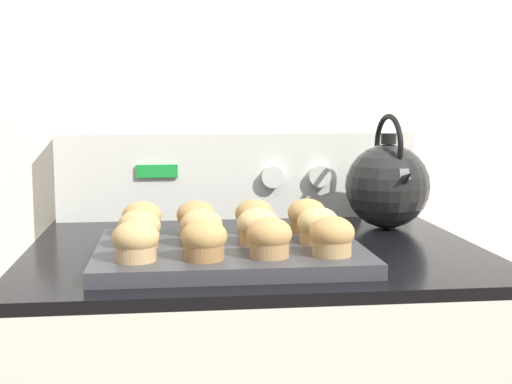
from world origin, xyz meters
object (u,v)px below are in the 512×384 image
Objects in this scene: muffin_r0_c0 at (136,242)px; muffin_r1_c3 at (318,226)px; muffin_r1_c1 at (201,228)px; muffin_r2_c1 at (196,218)px; muffin_pan at (230,252)px; muffin_r2_c3 at (307,216)px; muffin_r0_c1 at (204,240)px; muffin_r0_c2 at (266,238)px; tea_kettle at (388,184)px; muffin_r0_c3 at (332,237)px; muffin_r1_c0 at (139,229)px; muffin_r2_c2 at (252,217)px; muffin_r1_c2 at (258,227)px; muffin_r2_c0 at (142,219)px.

muffin_r1_c3 is at bearing 17.83° from muffin_r0_c0.
muffin_r2_c1 is (-0.00, 0.09, 0.00)m from muffin_r1_c1.
muffin_r2_c3 reaches higher than muffin_pan.
muffin_r0_c1 is 0.26m from muffin_r2_c3.
muffin_r0_c2 is 1.00× the size of muffin_r2_c1.
muffin_pan is 0.11m from muffin_r2_c1.
muffin_r0_c0 is 0.56m from tea_kettle.
muffin_r0_c3 is 1.00× the size of muffin_r1_c1.
muffin_r1_c1 is 0.20m from muffin_r2_c3.
muffin_r1_c0 is at bearing 153.93° from muffin_r0_c2.
muffin_r0_c3 is at bearing -17.94° from muffin_r1_c0.
muffin_r2_c3 is at bearing 45.39° from muffin_r0_c1.
muffin_r1_c0 is at bearing -134.77° from muffin_r2_c1.
muffin_r2_c2 is at bearing 133.93° from muffin_r1_c3.
muffin_r1_c2 is 1.00× the size of muffin_r2_c2.
muffin_r1_c3 is (0.09, -0.00, 0.00)m from muffin_r1_c2.
muffin_r0_c1 and muffin_r2_c3 have the same top height.
muffin_r2_c0 is at bearing 179.89° from muffin_r2_c3.
muffin_r0_c3 is 1.00× the size of muffin_r2_c1.
muffin_r2_c1 is (0.09, 0.09, 0.00)m from muffin_r1_c0.
muffin_r0_c1 is 1.00× the size of muffin_r1_c3.
muffin_r1_c2 is at bearing 26.61° from muffin_r0_c0.
muffin_r0_c0 is 0.13m from muffin_r1_c1.
muffin_r1_c3 is at bearing 26.78° from muffin_r0_c1.
muffin_r2_c2 is at bearing 88.97° from muffin_r1_c2.
muffin_r0_c1 is 0.18m from muffin_r0_c3.
muffin_r1_c0 is at bearing 179.70° from muffin_r1_c1.
muffin_r0_c1 is 1.00× the size of muffin_r2_c3.
muffin_r2_c2 is at bearing 89.95° from muffin_r0_c2.
muffin_r1_c3 is 0.13m from muffin_r2_c2.
muffin_r0_c2 is 0.18m from muffin_r2_c2.
muffin_r1_c0 is at bearing 179.91° from muffin_pan.
muffin_r2_c0 and muffin_r2_c2 have the same top height.
muffin_r1_c3 is (0.18, 0.09, 0.00)m from muffin_r0_c1.
muffin_pan is 0.06m from muffin_r1_c2.
tea_kettle is (0.36, 0.23, 0.03)m from muffin_r1_c1.
muffin_r0_c3 is (0.09, -0.00, 0.00)m from muffin_r0_c2.
muffin_r1_c1 is (0.09, -0.00, 0.00)m from muffin_r1_c0.
muffin_r2_c0 is 0.27m from muffin_r2_c3.
muffin_r1_c0 is 1.00× the size of muffin_r1_c3.
muffin_r1_c3 is at bearing -1.47° from muffin_r1_c2.
muffin_pan is 6.24× the size of muffin_r2_c3.
muffin_r1_c2 is (0.18, -0.00, 0.00)m from muffin_r1_c0.
muffin_r1_c2 is (0.09, 0.09, 0.00)m from muffin_r0_c1.
muffin_r0_c1 is 1.00× the size of muffin_r1_c0.
muffin_r0_c3 and muffin_r2_c2 have the same top height.
muffin_r2_c1 is (-0.09, 0.18, 0.00)m from muffin_r0_c2.
muffin_r0_c0 and muffin_r0_c1 have the same top height.
muffin_r2_c1 is at bearing 0.17° from muffin_r2_c0.
muffin_pan is 6.24× the size of muffin_r0_c1.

